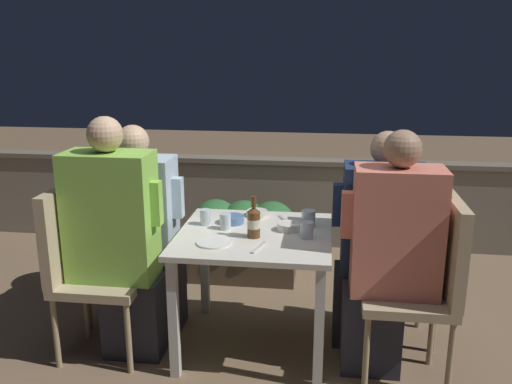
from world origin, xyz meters
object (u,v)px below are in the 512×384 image
chair_left_near (83,257)px  beer_bottle (254,222)px  person_green_blouse (118,240)px  potted_plant (95,231)px  person_blue_shirt (143,230)px  chair_right_near (430,274)px  chair_left_far (110,238)px  chair_right_far (414,254)px  person_coral_top (389,256)px  person_navy_jumper (376,241)px

chair_left_near → beer_bottle: chair_left_near is taller
person_green_blouse → potted_plant: (-0.47, 0.74, -0.23)m
potted_plant → person_blue_shirt: bearing=-40.3°
chair_left_near → chair_right_near: same height
person_green_blouse → chair_right_near: bearing=0.6°
chair_left_far → chair_right_far: bearing=-0.4°
person_green_blouse → chair_right_far: bearing=10.3°
person_coral_top → chair_left_near: bearing=-179.4°
person_coral_top → person_navy_jumper: (-0.04, 0.28, -0.03)m
chair_left_far → potted_plant: size_ratio=1.32×
person_blue_shirt → person_navy_jumper: person_blue_shirt is taller
chair_left_near → potted_plant: size_ratio=1.32×
chair_left_near → person_green_blouse: (0.21, -0.00, 0.11)m
chair_right_near → potted_plant: 2.26m
person_coral_top → potted_plant: person_coral_top is taller
person_navy_jumper → person_blue_shirt: bearing=179.4°
person_green_blouse → person_navy_jumper: bearing=11.8°
potted_plant → chair_left_far: bearing=-55.8°
chair_left_near → chair_right_near: 1.88m
person_blue_shirt → chair_right_near: (1.64, -0.29, -0.07)m
person_green_blouse → potted_plant: bearing=122.4°
chair_left_far → beer_bottle: bearing=-13.2°
person_coral_top → person_navy_jumper: person_coral_top is taller
chair_left_far → chair_right_far: same height
person_coral_top → beer_bottle: 0.73m
chair_right_near → chair_left_far: bearing=171.0°
chair_left_near → potted_plant: chair_left_near is taller
person_navy_jumper → chair_right_far: bearing=-0.0°
chair_left_near → chair_right_near: (1.88, 0.02, 0.00)m
potted_plant → chair_left_near: bearing=-70.7°
person_green_blouse → potted_plant: 0.90m
chair_right_near → beer_bottle: bearing=175.3°
chair_right_near → person_blue_shirt: bearing=169.8°
person_navy_jumper → potted_plant: 1.95m
chair_left_near → chair_left_far: same height
chair_right_far → person_navy_jumper: (-0.21, 0.00, 0.06)m
chair_right_near → person_navy_jumper: bearing=132.3°
chair_right_near → chair_right_far: (-0.04, 0.28, 0.00)m
chair_left_near → person_blue_shirt: bearing=51.4°
person_navy_jumper → chair_left_far: bearing=179.5°
chair_left_far → chair_right_near: 1.87m
chair_left_near → potted_plant: (-0.26, 0.74, -0.12)m
chair_left_far → person_navy_jumper: 1.60m
beer_bottle → person_navy_jumper: bearing=16.7°
chair_right_near → person_coral_top: (-0.21, -0.00, 0.09)m
person_green_blouse → chair_left_near: bearing=180.0°
chair_left_far → beer_bottle: size_ratio=4.17×
person_coral_top → chair_right_far: bearing=58.4°
person_blue_shirt → person_navy_jumper: bearing=-0.6°
person_navy_jumper → beer_bottle: (-0.68, -0.20, 0.16)m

